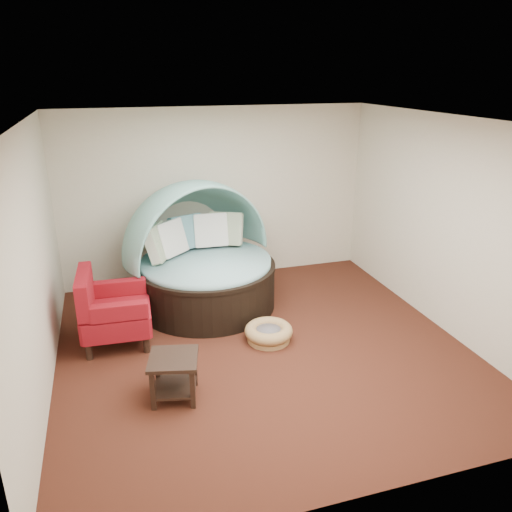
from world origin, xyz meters
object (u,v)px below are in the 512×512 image
object	(u,v)px
canopy_daybed	(201,249)
red_armchair	(110,310)
side_table	(174,371)
pet_basket	(269,333)

from	to	relation	value
canopy_daybed	red_armchair	xyz separation A→B (m)	(-1.35, -0.84, -0.40)
red_armchair	side_table	xyz separation A→B (m)	(0.60, -1.38, -0.15)
canopy_daybed	pet_basket	bearing A→B (deg)	-85.68
pet_basket	canopy_daybed	bearing A→B (deg)	113.30
pet_basket	red_armchair	world-z (taller)	red_armchair
pet_basket	red_armchair	distance (m)	2.04
pet_basket	side_table	size ratio (longest dim) A/B	1.11
side_table	red_armchair	bearing A→B (deg)	113.52
red_armchair	pet_basket	bearing A→B (deg)	-12.48
canopy_daybed	side_table	distance (m)	2.40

